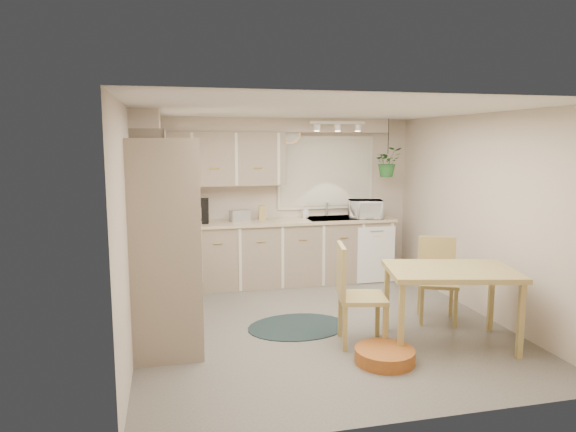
# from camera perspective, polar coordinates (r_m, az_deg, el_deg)

# --- Properties ---
(floor) EXTENTS (4.20, 4.20, 0.00)m
(floor) POSITION_cam_1_polar(r_m,az_deg,el_deg) (5.98, 3.58, -11.99)
(floor) COLOR slate
(floor) RESTS_ON ground
(ceiling) EXTENTS (4.20, 4.20, 0.00)m
(ceiling) POSITION_cam_1_polar(r_m,az_deg,el_deg) (5.62, 3.80, 11.64)
(ceiling) COLOR silver
(ceiling) RESTS_ON wall_back
(wall_back) EXTENTS (4.00, 0.04, 2.40)m
(wall_back) POSITION_cam_1_polar(r_m,az_deg,el_deg) (7.69, -0.85, 1.80)
(wall_back) COLOR #C3B3A1
(wall_back) RESTS_ON floor
(wall_front) EXTENTS (4.00, 0.04, 2.40)m
(wall_front) POSITION_cam_1_polar(r_m,az_deg,el_deg) (3.75, 13.05, -5.36)
(wall_front) COLOR #C3B3A1
(wall_front) RESTS_ON floor
(wall_left) EXTENTS (0.04, 4.20, 2.40)m
(wall_left) POSITION_cam_1_polar(r_m,az_deg,el_deg) (5.45, -16.89, -1.27)
(wall_left) COLOR #C3B3A1
(wall_left) RESTS_ON floor
(wall_right) EXTENTS (0.04, 4.20, 2.40)m
(wall_right) POSITION_cam_1_polar(r_m,az_deg,el_deg) (6.54, 20.71, 0.10)
(wall_right) COLOR #C3B3A1
(wall_right) RESTS_ON floor
(base_cab_left) EXTENTS (0.60, 1.85, 0.90)m
(base_cab_left) POSITION_cam_1_polar(r_m,az_deg,el_deg) (6.45, -13.45, -6.50)
(base_cab_left) COLOR gray
(base_cab_left) RESTS_ON floor
(base_cab_back) EXTENTS (3.60, 0.60, 0.90)m
(base_cab_back) POSITION_cam_1_polar(r_m,az_deg,el_deg) (7.48, -1.84, -4.21)
(base_cab_back) COLOR gray
(base_cab_back) RESTS_ON floor
(counter_left) EXTENTS (0.64, 1.89, 0.04)m
(counter_left) POSITION_cam_1_polar(r_m,az_deg,el_deg) (6.35, -13.50, -2.39)
(counter_left) COLOR #C2AB8E
(counter_left) RESTS_ON base_cab_left
(counter_back) EXTENTS (3.64, 0.64, 0.04)m
(counter_back) POSITION_cam_1_polar(r_m,az_deg,el_deg) (7.39, -1.85, -0.67)
(counter_back) COLOR #C2AB8E
(counter_back) RESTS_ON base_cab_back
(oven_stack) EXTENTS (0.65, 0.65, 2.10)m
(oven_stack) POSITION_cam_1_polar(r_m,az_deg,el_deg) (5.09, -13.43, -3.50)
(oven_stack) COLOR gray
(oven_stack) RESTS_ON floor
(wall_oven_face) EXTENTS (0.02, 0.56, 0.58)m
(wall_oven_face) POSITION_cam_1_polar(r_m,az_deg,el_deg) (5.10, -9.83, -3.38)
(wall_oven_face) COLOR white
(wall_oven_face) RESTS_ON oven_stack
(upper_cab_left) EXTENTS (0.35, 2.00, 0.75)m
(upper_cab_left) POSITION_cam_1_polar(r_m,az_deg,el_deg) (6.37, -14.99, 5.80)
(upper_cab_left) COLOR gray
(upper_cab_left) RESTS_ON wall_left
(upper_cab_back) EXTENTS (2.00, 0.35, 0.75)m
(upper_cab_back) POSITION_cam_1_polar(r_m,az_deg,el_deg) (7.32, -8.28, 6.29)
(upper_cab_back) COLOR gray
(upper_cab_back) RESTS_ON wall_back
(soffit_left) EXTENTS (0.30, 2.00, 0.20)m
(soffit_left) POSITION_cam_1_polar(r_m,az_deg,el_deg) (6.37, -15.38, 10.06)
(soffit_left) COLOR #C3B3A1
(soffit_left) RESTS_ON wall_left
(soffit_back) EXTENTS (3.60, 0.30, 0.20)m
(soffit_back) POSITION_cam_1_polar(r_m,az_deg,el_deg) (7.46, -2.14, 10.05)
(soffit_back) COLOR #C3B3A1
(soffit_back) RESTS_ON wall_back
(cooktop) EXTENTS (0.52, 0.58, 0.02)m
(cooktop) POSITION_cam_1_polar(r_m,az_deg,el_deg) (5.78, -13.43, -3.18)
(cooktop) COLOR white
(cooktop) RESTS_ON counter_left
(range_hood) EXTENTS (0.40, 0.60, 0.14)m
(range_hood) POSITION_cam_1_polar(r_m,az_deg,el_deg) (5.71, -13.78, 1.30)
(range_hood) COLOR white
(range_hood) RESTS_ON upper_cab_left
(window_blinds) EXTENTS (1.40, 0.02, 1.00)m
(window_blinds) POSITION_cam_1_polar(r_m,az_deg,el_deg) (7.81, 4.24, 4.82)
(window_blinds) COLOR beige
(window_blinds) RESTS_ON wall_back
(window_frame) EXTENTS (1.50, 0.02, 1.10)m
(window_frame) POSITION_cam_1_polar(r_m,az_deg,el_deg) (7.82, 4.21, 4.82)
(window_frame) COLOR beige
(window_frame) RESTS_ON wall_back
(sink) EXTENTS (0.70, 0.48, 0.10)m
(sink) POSITION_cam_1_polar(r_m,az_deg,el_deg) (7.63, 4.78, -0.56)
(sink) COLOR #9FA2A7
(sink) RESTS_ON counter_back
(dishwasher_front) EXTENTS (0.58, 0.02, 0.83)m
(dishwasher_front) POSITION_cam_1_polar(r_m,az_deg,el_deg) (7.64, 9.76, -4.27)
(dishwasher_front) COLOR white
(dishwasher_front) RESTS_ON base_cab_back
(track_light_bar) EXTENTS (0.80, 0.04, 0.04)m
(track_light_bar) POSITION_cam_1_polar(r_m,az_deg,el_deg) (7.30, 5.54, 10.29)
(track_light_bar) COLOR white
(track_light_bar) RESTS_ON ceiling
(wall_clock) EXTENTS (0.30, 0.03, 0.30)m
(wall_clock) POSITION_cam_1_polar(r_m,az_deg,el_deg) (7.65, 0.30, 9.12)
(wall_clock) COLOR gold
(wall_clock) RESTS_ON wall_back
(dining_table) EXTENTS (1.42, 1.11, 0.80)m
(dining_table) POSITION_cam_1_polar(r_m,az_deg,el_deg) (5.58, 17.48, -9.55)
(dining_table) COLOR tan
(dining_table) RESTS_ON floor
(chair_left) EXTENTS (0.58, 0.58, 1.04)m
(chair_left) POSITION_cam_1_polar(r_m,az_deg,el_deg) (5.35, 8.27, -8.64)
(chair_left) COLOR tan
(chair_left) RESTS_ON floor
(chair_back) EXTENTS (0.59, 0.59, 0.96)m
(chair_back) POSITION_cam_1_polar(r_m,az_deg,el_deg) (6.20, 16.29, -6.91)
(chair_back) COLOR tan
(chair_back) RESTS_ON floor
(braided_rug) EXTENTS (1.19, 0.92, 0.01)m
(braided_rug) POSITION_cam_1_polar(r_m,az_deg,el_deg) (5.91, 1.09, -12.19)
(braided_rug) COLOR black
(braided_rug) RESTS_ON floor
(pet_bed) EXTENTS (0.59, 0.59, 0.13)m
(pet_bed) POSITION_cam_1_polar(r_m,az_deg,el_deg) (5.10, 10.68, -15.01)
(pet_bed) COLOR #A75821
(pet_bed) RESTS_ON floor
(microwave) EXTENTS (0.54, 0.38, 0.33)m
(microwave) POSITION_cam_1_polar(r_m,az_deg,el_deg) (7.67, 8.60, 0.98)
(microwave) COLOR white
(microwave) RESTS_ON counter_back
(soap_bottle) EXTENTS (0.10, 0.20, 0.09)m
(soap_bottle) POSITION_cam_1_polar(r_m,az_deg,el_deg) (7.65, 1.89, 0.13)
(soap_bottle) COLOR white
(soap_bottle) RESTS_ON counter_back
(hanging_plant) EXTENTS (0.42, 0.46, 0.34)m
(hanging_plant) POSITION_cam_1_polar(r_m,az_deg,el_deg) (7.75, 11.01, 5.55)
(hanging_plant) COLOR #29662B
(hanging_plant) RESTS_ON ceiling
(coffee_maker) EXTENTS (0.21, 0.25, 0.34)m
(coffee_maker) POSITION_cam_1_polar(r_m,az_deg,el_deg) (7.24, -9.57, 0.56)
(coffee_maker) COLOR black
(coffee_maker) RESTS_ON counter_back
(toaster) EXTENTS (0.30, 0.21, 0.16)m
(toaster) POSITION_cam_1_polar(r_m,az_deg,el_deg) (7.33, -5.37, 0.04)
(toaster) COLOR #9FA2A7
(toaster) RESTS_ON counter_back
(knife_block) EXTENTS (0.11, 0.11, 0.22)m
(knife_block) POSITION_cam_1_polar(r_m,az_deg,el_deg) (7.40, -2.87, 0.36)
(knife_block) COLOR tan
(knife_block) RESTS_ON counter_back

